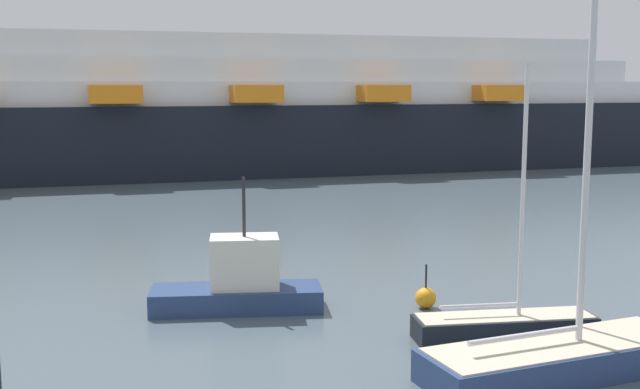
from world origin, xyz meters
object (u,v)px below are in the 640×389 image
at_px(sailboat_3, 560,354).
at_px(sailboat_0, 505,324).
at_px(channel_buoy_1, 426,298).
at_px(fishing_boat_2, 240,284).
at_px(cruise_ship, 110,111).

bearing_deg(sailboat_3, sailboat_0, 81.47).
distance_m(sailboat_3, channel_buoy_1, 6.34).
bearing_deg(sailboat_0, fishing_boat_2, 151.24).
height_order(sailboat_3, cruise_ship, cruise_ship).
distance_m(channel_buoy_1, cruise_ship, 43.15).
bearing_deg(fishing_boat_2, cruise_ship, 104.53).
distance_m(sailboat_0, channel_buoy_1, 3.52).
distance_m(sailboat_3, fishing_boat_2, 10.17).
bearing_deg(channel_buoy_1, sailboat_3, -79.88).
bearing_deg(fishing_boat_2, sailboat_0, -26.18).
bearing_deg(sailboat_3, channel_buoy_1, 90.94).
relative_size(fishing_boat_2, channel_buoy_1, 3.88).
bearing_deg(sailboat_0, channel_buoy_1, 112.62).
bearing_deg(fishing_boat_2, channel_buoy_1, -4.42).
xyz_separation_m(sailboat_0, channel_buoy_1, (-1.08, 3.35, -0.09)).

